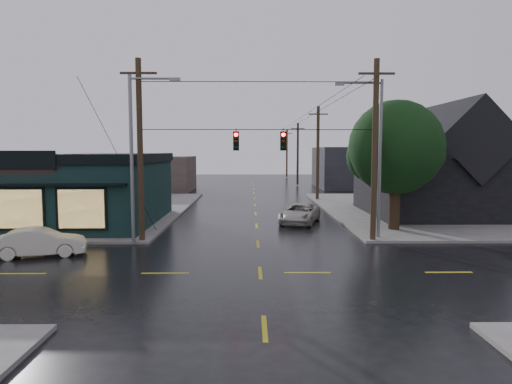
{
  "coord_description": "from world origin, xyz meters",
  "views": [
    {
      "loc": [
        -0.4,
        -18.82,
        5.14
      ],
      "look_at": [
        -0.11,
        5.41,
        2.94
      ],
      "focal_mm": 32.0,
      "sensor_mm": 36.0,
      "label": 1
    }
  ],
  "objects_px": {
    "corner_tree": "(396,148)",
    "sedan_cream": "(40,242)",
    "utility_pole_nw": "(142,242)",
    "utility_pole_ne": "(373,242)",
    "suv_silver": "(300,214)"
  },
  "relations": [
    {
      "from": "corner_tree",
      "to": "sedan_cream",
      "type": "xyz_separation_m",
      "value": [
        -19.44,
        -6.69,
        -4.63
      ]
    },
    {
      "from": "sedan_cream",
      "to": "corner_tree",
      "type": "bearing_deg",
      "value": -86.71
    },
    {
      "from": "utility_pole_nw",
      "to": "utility_pole_ne",
      "type": "height_order",
      "value": "same"
    },
    {
      "from": "sedan_cream",
      "to": "utility_pole_nw",
      "type": "bearing_deg",
      "value": -67.35
    },
    {
      "from": "corner_tree",
      "to": "utility_pole_ne",
      "type": "bearing_deg",
      "value": -123.68
    },
    {
      "from": "utility_pole_ne",
      "to": "suv_silver",
      "type": "distance_m",
      "value": 7.62
    },
    {
      "from": "corner_tree",
      "to": "suv_silver",
      "type": "distance_m",
      "value": 8.07
    },
    {
      "from": "utility_pole_nw",
      "to": "utility_pole_ne",
      "type": "xyz_separation_m",
      "value": [
        13.0,
        0.0,
        0.0
      ]
    },
    {
      "from": "corner_tree",
      "to": "utility_pole_nw",
      "type": "xyz_separation_m",
      "value": [
        -15.25,
        -3.38,
        -5.32
      ]
    },
    {
      "from": "corner_tree",
      "to": "utility_pole_nw",
      "type": "relative_size",
      "value": 0.81
    },
    {
      "from": "utility_pole_nw",
      "to": "utility_pole_ne",
      "type": "distance_m",
      "value": 13.0
    },
    {
      "from": "utility_pole_nw",
      "to": "suv_silver",
      "type": "height_order",
      "value": "utility_pole_nw"
    },
    {
      "from": "utility_pole_ne",
      "to": "sedan_cream",
      "type": "xyz_separation_m",
      "value": [
        -17.19,
        -3.31,
        0.7
      ]
    },
    {
      "from": "corner_tree",
      "to": "suv_silver",
      "type": "relative_size",
      "value": 1.66
    },
    {
      "from": "utility_pole_nw",
      "to": "sedan_cream",
      "type": "xyz_separation_m",
      "value": [
        -4.19,
        -3.31,
        0.7
      ]
    }
  ]
}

